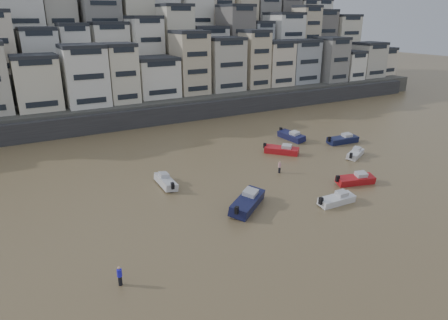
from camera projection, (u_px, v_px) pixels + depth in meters
harbor_wall at (165, 115)px, 80.84m from camera, size 140.00×3.00×3.50m
hillside at (125, 45)px, 111.77m from camera, size 141.04×66.00×50.00m
boat_a at (337, 198)px, 46.02m from camera, size 5.11×1.80×1.38m
boat_c at (247, 200)px, 44.89m from camera, size 7.02×6.09×1.92m
boat_g at (343, 138)px, 68.21m from camera, size 6.31×2.59×1.68m
boat_i at (291, 135)px, 70.14m from camera, size 2.18×6.24×1.69m
boat_b at (355, 179)px, 51.53m from camera, size 5.77×3.18×1.50m
boat_f at (166, 180)px, 50.96m from camera, size 2.04×5.51×1.48m
boat_d at (356, 153)px, 61.53m from camera, size 5.19×3.69×1.36m
boat_e at (282, 149)px, 62.93m from camera, size 5.22×5.66×1.59m
person_blue at (120, 276)px, 32.00m from camera, size 0.44×0.44×1.74m
person_pink at (280, 167)px, 55.15m from camera, size 0.44×0.44×1.74m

